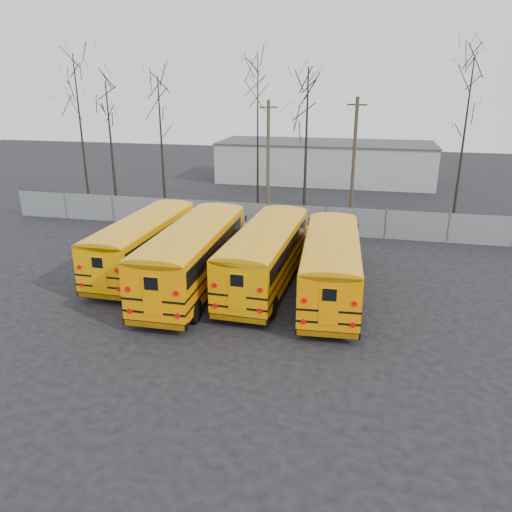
% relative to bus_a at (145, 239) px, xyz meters
% --- Properties ---
extents(ground, '(120.00, 120.00, 0.00)m').
position_rel_bus_a_xyz_m(ground, '(5.16, -2.95, -1.82)').
color(ground, black).
rests_on(ground, ground).
extents(fence, '(40.00, 0.04, 2.00)m').
position_rel_bus_a_xyz_m(fence, '(5.16, 9.05, -0.82)').
color(fence, gray).
rests_on(fence, ground).
extents(distant_building, '(22.00, 8.00, 4.00)m').
position_rel_bus_a_xyz_m(distant_building, '(7.16, 29.05, 0.18)').
color(distant_building, beige).
rests_on(distant_building, ground).
extents(bus_a, '(2.69, 11.16, 3.11)m').
position_rel_bus_a_xyz_m(bus_a, '(0.00, 0.00, 0.00)').
color(bus_a, black).
rests_on(bus_a, ground).
extents(bus_b, '(2.95, 12.20, 3.40)m').
position_rel_bus_a_xyz_m(bus_b, '(3.55, -1.79, 0.17)').
color(bus_b, black).
rests_on(bus_b, ground).
extents(bus_c, '(3.07, 11.67, 3.24)m').
position_rel_bus_a_xyz_m(bus_c, '(7.02, -0.70, 0.07)').
color(bus_c, black).
rests_on(bus_c, ground).
extents(bus_d, '(3.35, 11.46, 3.17)m').
position_rel_bus_a_xyz_m(bus_d, '(10.36, -1.33, 0.03)').
color(bus_d, black).
rests_on(bus_d, ground).
extents(utility_pole_left, '(1.51, 0.57, 8.69)m').
position_rel_bus_a_xyz_m(utility_pole_left, '(3.57, 16.49, 2.64)').
color(utility_pole_left, brown).
rests_on(utility_pole_left, ground).
extents(utility_pole_right, '(1.56, 0.60, 8.97)m').
position_rel_bus_a_xyz_m(utility_pole_right, '(10.55, 16.46, 2.79)').
color(utility_pole_right, '#443726').
rests_on(utility_pole_right, ground).
extents(tree_0, '(0.26, 0.26, 12.20)m').
position_rel_bus_a_xyz_m(tree_0, '(-11.84, 13.98, 4.28)').
color(tree_0, black).
rests_on(tree_0, ground).
extents(tree_1, '(0.26, 0.26, 10.17)m').
position_rel_bus_a_xyz_m(tree_1, '(-9.55, 14.59, 3.27)').
color(tree_1, black).
rests_on(tree_1, ground).
extents(tree_2, '(0.26, 0.26, 10.42)m').
position_rel_bus_a_xyz_m(tree_2, '(-3.71, 11.63, 3.39)').
color(tree_2, black).
rests_on(tree_2, ground).
extents(tree_3, '(0.26, 0.26, 11.83)m').
position_rel_bus_a_xyz_m(tree_3, '(3.52, 12.76, 4.09)').
color(tree_3, black).
rests_on(tree_3, ground).
extents(tree_4, '(0.26, 0.26, 10.98)m').
position_rel_bus_a_xyz_m(tree_4, '(7.38, 11.08, 3.67)').
color(tree_4, black).
rests_on(tree_4, ground).
extents(tree_5, '(0.26, 0.26, 11.61)m').
position_rel_bus_a_xyz_m(tree_5, '(18.05, 13.33, 3.98)').
color(tree_5, black).
rests_on(tree_5, ground).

